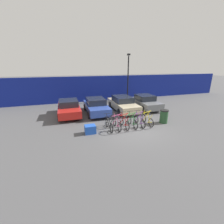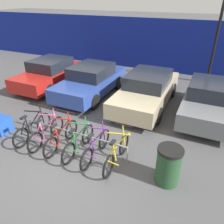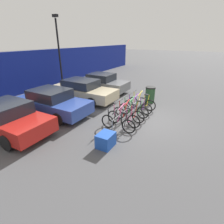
{
  "view_description": "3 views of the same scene",
  "coord_description": "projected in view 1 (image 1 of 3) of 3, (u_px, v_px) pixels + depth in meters",
  "views": [
    {
      "loc": [
        -4.47,
        -8.7,
        4.31
      ],
      "look_at": [
        -1.33,
        1.06,
        1.09
      ],
      "focal_mm": 24.0,
      "sensor_mm": 36.0,
      "label": 1
    },
    {
      "loc": [
        3.17,
        -3.83,
        4.23
      ],
      "look_at": [
        0.34,
        2.25,
        0.61
      ],
      "focal_mm": 35.0,
      "sensor_mm": 36.0,
      "label": 2
    },
    {
      "loc": [
        -7.95,
        -2.66,
        3.84
      ],
      "look_at": [
        -1.61,
        0.88,
        0.79
      ],
      "focal_mm": 28.0,
      "sensor_mm": 36.0,
      "label": 3
    }
  ],
  "objects": [
    {
      "name": "bicycle_purple",
      "position": [
        139.0,
        121.0,
        11.04
      ],
      "size": [
        0.68,
        1.71,
        1.05
      ],
      "rotation": [
        0.0,
        0.0,
        0.05
      ],
      "color": "black",
      "rests_on": "ground"
    },
    {
      "name": "bicycle_green",
      "position": [
        132.0,
        122.0,
        10.87
      ],
      "size": [
        0.68,
        1.71,
        1.05
      ],
      "rotation": [
        0.0,
        0.0,
        -0.02
      ],
      "color": "black",
      "rests_on": "ground"
    },
    {
      "name": "bicycle_yellow",
      "position": [
        147.0,
        120.0,
        11.24
      ],
      "size": [
        0.68,
        1.71,
        1.05
      ],
      "rotation": [
        0.0,
        0.0,
        0.03
      ],
      "color": "black",
      "rests_on": "ground"
    },
    {
      "name": "car_grey",
      "position": [
        145.0,
        102.0,
        15.38
      ],
      "size": [
        1.91,
        3.97,
        1.4
      ],
      "color": "slate",
      "rests_on": "ground"
    },
    {
      "name": "ground_plane",
      "position": [
        135.0,
        129.0,
        10.49
      ],
      "size": [
        120.0,
        120.0,
        0.0
      ],
      "primitive_type": "plane",
      "color": "#4C4C4F"
    },
    {
      "name": "car_blue",
      "position": [
        96.0,
        106.0,
        13.84
      ],
      "size": [
        1.91,
        4.23,
        1.4
      ],
      "color": "#2D479E",
      "rests_on": "ground"
    },
    {
      "name": "bicycle_red",
      "position": [
        124.0,
        123.0,
        10.69
      ],
      "size": [
        0.68,
        1.71,
        1.05
      ],
      "rotation": [
        0.0,
        0.0,
        0.0
      ],
      "color": "black",
      "rests_on": "ground"
    },
    {
      "name": "trash_bin",
      "position": [
        164.0,
        116.0,
        11.56
      ],
      "size": [
        0.63,
        0.63,
        1.03
      ],
      "color": "#234728",
      "rests_on": "ground"
    },
    {
      "name": "bicycle_black",
      "position": [
        109.0,
        124.0,
        10.36
      ],
      "size": [
        0.68,
        1.71,
        1.05
      ],
      "rotation": [
        0.0,
        0.0,
        -0.05
      ],
      "color": "black",
      "rests_on": "ground"
    },
    {
      "name": "bicycle_pink",
      "position": [
        117.0,
        123.0,
        10.52
      ],
      "size": [
        0.68,
        1.71,
        1.05
      ],
      "rotation": [
        0.0,
        0.0,
        0.06
      ],
      "color": "black",
      "rests_on": "ground"
    },
    {
      "name": "car_beige",
      "position": [
        123.0,
        104.0,
        14.69
      ],
      "size": [
        1.91,
        4.59,
        1.4
      ],
      "color": "#C1B28E",
      "rests_on": "ground"
    },
    {
      "name": "hoarding_wall",
      "position": [
        101.0,
        88.0,
        18.67
      ],
      "size": [
        36.0,
        0.16,
        3.04
      ],
      "primitive_type": "cube",
      "color": "navy",
      "rests_on": "ground"
    },
    {
      "name": "cargo_crate",
      "position": [
        90.0,
        129.0,
        9.83
      ],
      "size": [
        0.7,
        0.56,
        0.55
      ],
      "primitive_type": "cube",
      "color": "blue",
      "rests_on": "ground"
    },
    {
      "name": "car_red",
      "position": [
        69.0,
        108.0,
        13.2
      ],
      "size": [
        1.91,
        4.01,
        1.4
      ],
      "color": "red",
      "rests_on": "ground"
    },
    {
      "name": "lamp_post",
      "position": [
        128.0,
        75.0,
        18.18
      ],
      "size": [
        0.24,
        0.44,
        5.58
      ],
      "color": "black",
      "rests_on": "ground"
    },
    {
      "name": "bike_rack",
      "position": [
        128.0,
        120.0,
        10.9
      ],
      "size": [
        3.54,
        0.04,
        0.57
      ],
      "color": "gray",
      "rests_on": "ground"
    }
  ]
}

